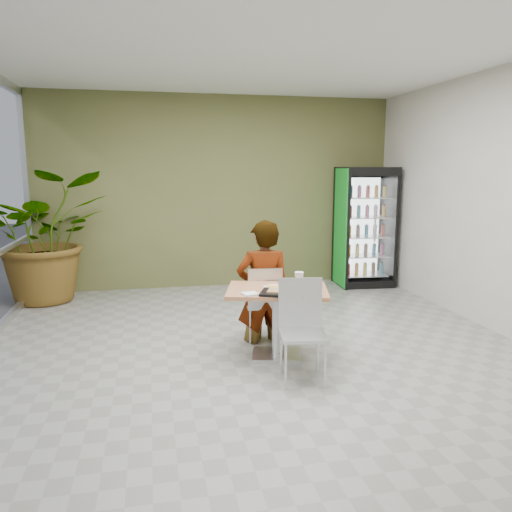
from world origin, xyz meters
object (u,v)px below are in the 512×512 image
at_px(chair_far, 264,298).
at_px(beverage_fridge, 365,227).
at_px(seated_woman, 263,294).
at_px(chair_near, 301,321).
at_px(potted_plant, 46,236).
at_px(dining_table, 277,308).
at_px(soda_cup, 299,280).
at_px(cafeteria_tray, 283,293).

bearing_deg(chair_far, beverage_fridge, -129.89).
bearing_deg(chair_far, seated_woman, -93.89).
distance_m(chair_near, potted_plant, 4.61).
relative_size(dining_table, soda_cup, 7.05).
relative_size(chair_near, cafeteria_tray, 2.22).
bearing_deg(dining_table, soda_cup, 0.86).
xyz_separation_m(chair_far, chair_near, (0.13, -1.04, 0.04)).
relative_size(dining_table, beverage_fridge, 0.59).
distance_m(soda_cup, beverage_fridge, 3.66).
bearing_deg(beverage_fridge, soda_cup, -120.94).
bearing_deg(soda_cup, cafeteria_tray, -136.04).
xyz_separation_m(seated_woman, cafeteria_tray, (0.02, -0.78, 0.20)).
distance_m(chair_far, potted_plant, 3.78).
height_order(chair_near, soda_cup, chair_near).
bearing_deg(soda_cup, dining_table, -179.14).
relative_size(seated_woman, potted_plant, 0.87).
relative_size(seated_woman, cafeteria_tray, 3.99).
height_order(dining_table, chair_near, chair_near).
bearing_deg(chair_near, soda_cup, 84.33).
distance_m(cafeteria_tray, potted_plant, 4.30).
height_order(chair_far, soda_cup, soda_cup).
xyz_separation_m(beverage_fridge, potted_plant, (-5.15, 0.00, -0.02)).
bearing_deg(seated_woman, potted_plant, -37.94).
distance_m(dining_table, beverage_fridge, 3.83).
relative_size(dining_table, potted_plant, 0.60).
bearing_deg(soda_cup, potted_plant, 135.49).
xyz_separation_m(cafeteria_tray, potted_plant, (-2.82, 3.24, 0.22)).
relative_size(chair_far, chair_near, 0.93).
bearing_deg(chair_far, dining_table, 96.46).
height_order(soda_cup, cafeteria_tray, soda_cup).
xyz_separation_m(dining_table, potted_plant, (-2.82, 3.01, 0.45)).
height_order(cafeteria_tray, beverage_fridge, beverage_fridge).
bearing_deg(beverage_fridge, cafeteria_tray, -121.87).
distance_m(dining_table, soda_cup, 0.38).
bearing_deg(soda_cup, chair_near, -104.17).
bearing_deg(potted_plant, chair_far, -41.85).
xyz_separation_m(dining_table, seated_woman, (-0.02, 0.55, 0.02)).
xyz_separation_m(chair_far, beverage_fridge, (2.35, 2.50, 0.49)).
height_order(dining_table, soda_cup, soda_cup).
bearing_deg(chair_far, cafeteria_tray, 95.35).
bearing_deg(potted_plant, seated_woman, -41.30).
height_order(chair_far, potted_plant, potted_plant).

